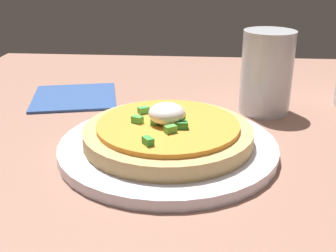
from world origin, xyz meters
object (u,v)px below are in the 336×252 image
pizza (168,132)px  cup_far (266,76)px  napkin (75,97)px  plate (168,147)px

pizza → cup_far: (12.99, 14.86, 2.84)cm
cup_far → napkin: bearing=173.1°
plate → napkin: plate is taller
pizza → napkin: 24.90cm
cup_far → pizza: bearing=-131.2°
pizza → napkin: bearing=132.0°
pizza → cup_far: size_ratio=1.66×
napkin → cup_far: bearing=-6.9°
cup_far → napkin: cup_far is taller
pizza → napkin: (-16.57, 18.43, -2.35)cm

